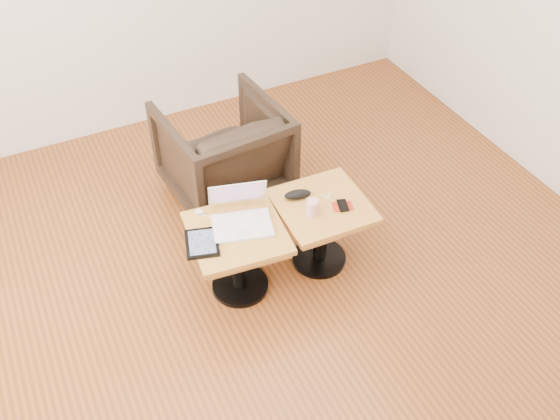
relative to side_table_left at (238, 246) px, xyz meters
name	(u,v)px	position (x,y,z in m)	size (l,w,h in m)	color
room_shell	(278,117)	(0.14, -0.25, 0.99)	(4.52, 4.52, 2.71)	#5F3314
side_table_left	(238,246)	(0.00, 0.00, 0.00)	(0.58, 0.58, 0.48)	black
side_table_right	(321,219)	(0.54, -0.01, 0.00)	(0.55, 0.55, 0.48)	black
laptop	(241,215)	(0.05, 0.07, 0.16)	(0.41, 0.40, 0.22)	white
tablet	(202,243)	(-0.21, -0.01, 0.13)	(0.24, 0.27, 0.02)	black
charging_adapter	(199,213)	(-0.14, 0.23, 0.13)	(0.04, 0.04, 0.02)	white
glasses_case	(298,194)	(0.44, 0.10, 0.15)	(0.16, 0.07, 0.05)	black
striped_cup	(312,207)	(0.45, -0.06, 0.17)	(0.08, 0.08, 0.10)	#CB536C
earbuds_tangle	(327,196)	(0.60, 0.03, 0.13)	(0.08, 0.05, 0.02)	white
phone_on_sleeve	(343,206)	(0.64, -0.09, 0.13)	(0.14, 0.12, 0.01)	#A91704
armchair	(223,152)	(0.27, 0.87, -0.01)	(0.75, 0.78, 0.71)	black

